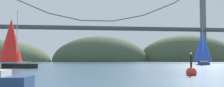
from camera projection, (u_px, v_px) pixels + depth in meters
ground_plane at (180, 81)px, 20.45m from camera, size 360.00×360.00×0.00m
headland_center at (101, 62)px, 154.76m from camera, size 57.55×44.00×30.46m
headland_right at (188, 62)px, 161.72m from camera, size 63.53×44.00×33.31m
suspension_bridge at (97, 25)px, 115.51m from camera, size 136.31×6.00×36.89m
sailboat_blue_spinnaker at (203, 47)px, 77.05m from camera, size 7.32×10.26×11.15m
sailboat_red_spinnaker at (12, 42)px, 49.10m from camera, size 8.53×7.51×10.73m
channel_buoy at (191, 72)px, 26.75m from camera, size 1.10×1.10×2.64m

